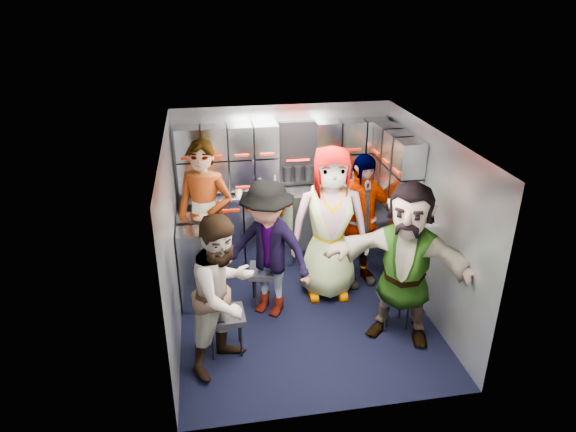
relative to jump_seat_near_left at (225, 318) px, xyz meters
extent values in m
plane|color=black|center=(0.92, 0.49, -0.41)|extent=(3.00, 3.00, 0.00)
cube|color=gray|center=(0.92, 1.99, 0.64)|extent=(2.80, 0.04, 2.10)
cube|color=gray|center=(-0.48, 0.49, 0.64)|extent=(0.04, 3.00, 2.10)
cube|color=gray|center=(2.32, 0.49, 0.64)|extent=(0.04, 3.00, 2.10)
cube|color=silver|center=(0.92, 0.49, 1.69)|extent=(2.80, 3.00, 0.02)
cube|color=#A2A8B2|center=(0.92, 1.78, 0.09)|extent=(2.68, 0.38, 0.99)
cube|color=#A2A8B2|center=(-0.27, 1.05, 0.09)|extent=(0.38, 0.76, 0.99)
cube|color=#B1B3B8|center=(0.92, 1.78, 0.61)|extent=(2.68, 0.42, 0.03)
cube|color=#A2A8B2|center=(0.92, 1.84, 1.08)|extent=(2.68, 0.28, 0.82)
cube|color=#A2A8B2|center=(2.17, 1.19, 1.08)|extent=(0.28, 1.00, 0.82)
cube|color=#A2A8B2|center=(2.17, 1.09, 0.09)|extent=(0.28, 1.20, 1.00)
cube|color=#971201|center=(0.92, 1.58, 0.47)|extent=(2.60, 0.02, 0.03)
cube|color=black|center=(0.00, 0.00, 0.02)|extent=(0.40, 0.38, 0.06)
cylinder|color=black|center=(-0.14, -0.12, -0.20)|extent=(0.02, 0.02, 0.41)
cylinder|color=black|center=(0.14, -0.12, -0.20)|extent=(0.02, 0.02, 0.41)
cylinder|color=black|center=(-0.14, 0.12, -0.20)|extent=(0.02, 0.02, 0.41)
cylinder|color=black|center=(0.14, 0.12, -0.20)|extent=(0.02, 0.02, 0.41)
cube|color=black|center=(0.53, 0.79, 0.03)|extent=(0.45, 0.44, 0.06)
cylinder|color=black|center=(0.38, 0.67, -0.20)|extent=(0.03, 0.03, 0.42)
cylinder|color=black|center=(0.67, 0.67, -0.20)|extent=(0.03, 0.03, 0.42)
cylinder|color=black|center=(0.38, 0.92, -0.20)|extent=(0.03, 0.03, 0.42)
cylinder|color=black|center=(0.67, 0.92, -0.20)|extent=(0.03, 0.03, 0.42)
cube|color=black|center=(1.29, 1.07, -0.02)|extent=(0.37, 0.35, 0.05)
cylinder|color=black|center=(1.16, 0.96, -0.22)|extent=(0.02, 0.02, 0.36)
cylinder|color=black|center=(1.42, 0.96, -0.22)|extent=(0.02, 0.02, 0.36)
cylinder|color=black|center=(1.16, 1.18, -0.22)|extent=(0.02, 0.02, 0.36)
cylinder|color=black|center=(1.42, 1.18, -0.22)|extent=(0.02, 0.02, 0.36)
cube|color=black|center=(1.71, 1.26, 0.06)|extent=(0.49, 0.48, 0.07)
cylinder|color=black|center=(1.55, 1.13, -0.19)|extent=(0.03, 0.03, 0.44)
cylinder|color=black|center=(1.86, 1.13, -0.19)|extent=(0.03, 0.03, 0.44)
cylinder|color=black|center=(1.55, 1.39, -0.19)|extent=(0.03, 0.03, 0.44)
cylinder|color=black|center=(1.86, 1.39, -0.19)|extent=(0.03, 0.03, 0.44)
cube|color=black|center=(1.85, 0.12, -0.03)|extent=(0.37, 0.36, 0.05)
cylinder|color=black|center=(1.72, 0.02, -0.23)|extent=(0.02, 0.02, 0.36)
cylinder|color=black|center=(1.98, 0.02, -0.23)|extent=(0.02, 0.02, 0.36)
cylinder|color=black|center=(1.72, 0.23, -0.23)|extent=(0.02, 0.02, 0.36)
cylinder|color=black|center=(1.98, 0.23, -0.23)|extent=(0.02, 0.02, 0.36)
imported|color=black|center=(-0.13, 1.24, 0.54)|extent=(0.82, 0.69, 1.90)
imported|color=black|center=(0.00, -0.18, 0.41)|extent=(0.99, 0.99, 1.63)
imported|color=black|center=(0.53, 0.61, 0.41)|extent=(1.20, 1.10, 1.62)
imported|color=black|center=(1.29, 0.89, 0.53)|extent=(0.97, 0.69, 1.87)
imported|color=black|center=(1.71, 1.08, 0.44)|extent=(1.06, 0.63, 1.70)
imported|color=black|center=(1.85, -0.06, 0.48)|extent=(1.68, 1.29, 1.77)
cylinder|color=white|center=(0.77, 1.73, 0.75)|extent=(0.07, 0.07, 0.24)
cylinder|color=white|center=(0.58, 1.73, 0.73)|extent=(0.07, 0.07, 0.22)
cylinder|color=white|center=(1.80, 1.73, 0.76)|extent=(0.06, 0.06, 0.28)
cylinder|color=beige|center=(0.30, 1.72, 0.67)|extent=(0.08, 0.08, 0.09)
cylinder|color=beige|center=(1.75, 1.72, 0.67)|extent=(0.08, 0.08, 0.10)
camera|label=1|loc=(-0.09, -4.32, 3.11)|focal=32.00mm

